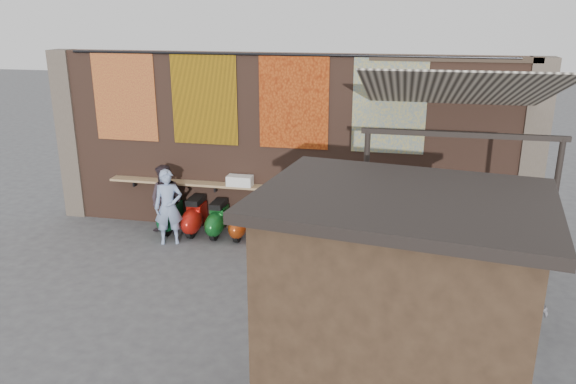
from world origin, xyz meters
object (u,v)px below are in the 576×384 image
object	(u,v)px
scooter_stool_0	(171,215)
shopper_grey	(512,292)
scooter_stool_8	(363,230)
diner_right	(166,200)
scooter_stool_9	(392,235)
diner_left	(168,207)
shopper_tan	(366,225)
market_stall	(395,328)
scooter_stool_4	(265,225)
scooter_stool_2	(218,219)
scooter_stool_7	(341,227)
shelf_box	(240,181)
scooter_stool_5	(288,225)
scooter_stool_3	(240,222)
scooter_stool_6	(314,227)
shopper_navy	(440,271)
scooter_stool_1	(195,216)

from	to	relation	value
scooter_stool_0	shopper_grey	size ratio (longest dim) A/B	0.53
scooter_stool_8	diner_right	bearing A→B (deg)	-178.53
scooter_stool_9	diner_left	world-z (taller)	diner_left
shopper_tan	market_stall	distance (m)	4.72
scooter_stool_4	diner_right	xyz separation A→B (m)	(-2.25, -0.12, 0.46)
shopper_grey	scooter_stool_2	bearing A→B (deg)	-10.99
scooter_stool_9	diner_right	size ratio (longest dim) A/B	0.46
scooter_stool_4	scooter_stool_7	size ratio (longest dim) A/B	0.80
shelf_box	scooter_stool_5	xyz separation A→B (m)	(1.17, -0.32, -0.85)
scooter_stool_3	shopper_tan	xyz separation A→B (m)	(2.83, -0.90, 0.50)
scooter_stool_0	scooter_stool_5	world-z (taller)	scooter_stool_0
scooter_stool_6	scooter_stool_0	bearing A→B (deg)	179.71
scooter_stool_5	diner_right	xyz separation A→B (m)	(-2.77, -0.09, 0.41)
shelf_box	scooter_stool_7	bearing A→B (deg)	-6.82
scooter_stool_5	scooter_stool_4	bearing A→B (deg)	176.93
scooter_stool_8	diner_right	distance (m)	4.42
shopper_tan	shopper_navy	bearing A→B (deg)	-107.52
scooter_stool_2	shopper_grey	size ratio (longest dim) A/B	0.52
scooter_stool_3	shopper_navy	world-z (taller)	shopper_navy
scooter_stool_5	scooter_stool_6	world-z (taller)	scooter_stool_5
scooter_stool_9	diner_left	distance (m)	4.79
scooter_stool_5	shopper_tan	distance (m)	2.01
scooter_stool_5	shopper_navy	size ratio (longest dim) A/B	0.54
scooter_stool_7	market_stall	xyz separation A→B (m)	(1.26, -5.56, 1.03)
scooter_stool_2	market_stall	world-z (taller)	market_stall
scooter_stool_3	diner_right	size ratio (longest dim) A/B	0.48
scooter_stool_7	scooter_stool_8	xyz separation A→B (m)	(0.48, -0.02, -0.02)
shopper_grey	market_stall	xyz separation A→B (m)	(-1.69, -2.46, 0.65)
scooter_stool_8	diner_left	world-z (taller)	diner_left
scooter_stool_8	diner_left	xyz separation A→B (m)	(-4.14, -0.60, 0.42)
scooter_stool_0	shopper_navy	xyz separation A→B (m)	(5.84, -2.48, 0.35)
scooter_stool_9	diner_left	bearing A→B (deg)	-173.16
scooter_stool_3	diner_left	distance (m)	1.60
shelf_box	scooter_stool_3	world-z (taller)	shelf_box
scooter_stool_0	market_stall	xyz separation A→B (m)	(5.17, -5.58, 1.05)
market_stall	shelf_box	bearing A→B (deg)	129.85
diner_left	shopper_grey	xyz separation A→B (m)	(6.61, -2.47, -0.02)
shopper_navy	shopper_grey	world-z (taller)	shopper_grey
scooter_stool_2	diner_left	distance (m)	1.16
shelf_box	scooter_stool_6	bearing A→B (deg)	-8.87
scooter_stool_2	scooter_stool_9	distance (m)	3.84
scooter_stool_7	scooter_stool_5	bearing A→B (deg)	-177.96
scooter_stool_1	scooter_stool_7	world-z (taller)	scooter_stool_7
diner_left	scooter_stool_0	bearing A→B (deg)	88.92
scooter_stool_0	shopper_navy	world-z (taller)	shopper_navy
shelf_box	scooter_stool_2	size ratio (longest dim) A/B	0.68
diner_left	diner_right	xyz separation A→B (m)	(-0.26, 0.49, -0.03)
diner_right	scooter_stool_8	bearing A→B (deg)	11.32
scooter_stool_3	shopper_navy	bearing A→B (deg)	-30.23
scooter_stool_2	shopper_navy	bearing A→B (deg)	-27.41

